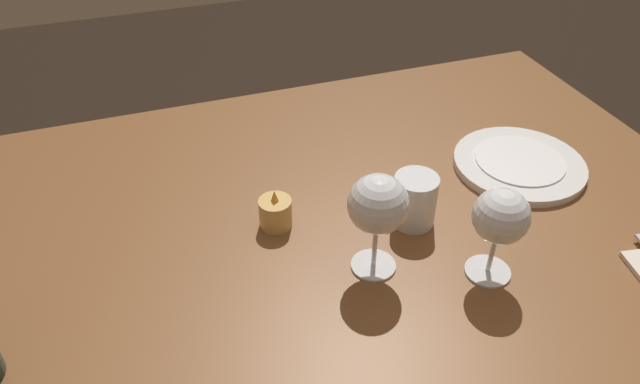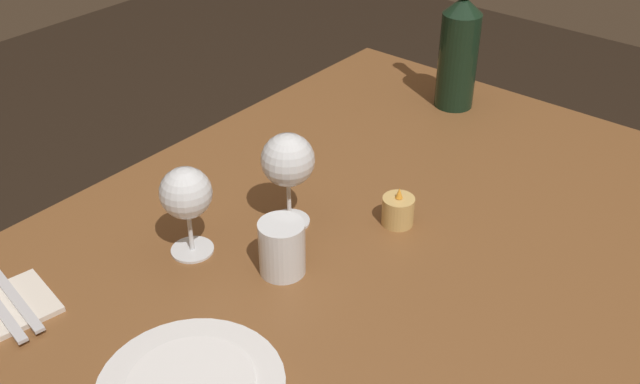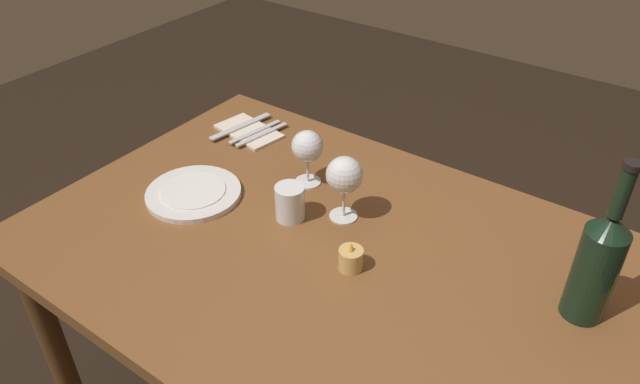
{
  "view_description": "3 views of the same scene",
  "coord_description": "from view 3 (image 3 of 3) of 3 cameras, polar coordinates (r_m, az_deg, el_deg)",
  "views": [
    {
      "loc": [
        -0.25,
        -0.67,
        1.36
      ],
      "look_at": [
        -0.02,
        0.01,
        0.8
      ],
      "focal_mm": 33.27,
      "sensor_mm": 36.0,
      "label": 1
    },
    {
      "loc": [
        0.75,
        0.55,
        1.44
      ],
      "look_at": [
        0.0,
        -0.06,
        0.81
      ],
      "focal_mm": 41.87,
      "sensor_mm": 36.0,
      "label": 2
    },
    {
      "loc": [
        -0.57,
        0.81,
        1.59
      ],
      "look_at": [
        0.05,
        -0.06,
        0.83
      ],
      "focal_mm": 33.46,
      "sensor_mm": 36.0,
      "label": 3
    }
  ],
  "objects": [
    {
      "name": "votive_candle",
      "position": [
        1.24,
        2.96,
        -6.46
      ],
      "size": [
        0.05,
        0.05,
        0.07
      ],
      "color": "#DBB266",
      "rests_on": "dining_table"
    },
    {
      "name": "fork_outer",
      "position": [
        1.69,
        -5.57,
        5.51
      ],
      "size": [
        0.05,
        0.18,
        0.0
      ],
      "color": "silver",
      "rests_on": "folded_napkin"
    },
    {
      "name": "fork_inner",
      "position": [
        1.71,
        -6.21,
        5.74
      ],
      "size": [
        0.05,
        0.18,
        0.0
      ],
      "color": "silver",
      "rests_on": "folded_napkin"
    },
    {
      "name": "water_tumbler",
      "position": [
        1.36,
        -2.89,
        -1.15
      ],
      "size": [
        0.07,
        0.07,
        0.08
      ],
      "color": "white",
      "rests_on": "dining_table"
    },
    {
      "name": "dining_table",
      "position": [
        1.37,
        0.26,
        -7.98
      ],
      "size": [
        1.3,
        0.9,
        0.74
      ],
      "color": "brown",
      "rests_on": "ground"
    },
    {
      "name": "wine_glass_left",
      "position": [
        1.32,
        2.36,
        1.54
      ],
      "size": [
        0.08,
        0.08,
        0.16
      ],
      "color": "white",
      "rests_on": "dining_table"
    },
    {
      "name": "folded_napkin",
      "position": [
        1.73,
        -6.82,
        5.79
      ],
      "size": [
        0.21,
        0.14,
        0.01
      ],
      "color": "silver",
      "rests_on": "dining_table"
    },
    {
      "name": "table_knife",
      "position": [
        1.74,
        -7.58,
        6.25
      ],
      "size": [
        0.06,
        0.21,
        0.0
      ],
      "color": "silver",
      "rests_on": "folded_napkin"
    },
    {
      "name": "wine_glass_right",
      "position": [
        1.45,
        -1.21,
        4.29
      ],
      "size": [
        0.08,
        0.08,
        0.15
      ],
      "color": "white",
      "rests_on": "dining_table"
    },
    {
      "name": "dinner_plate",
      "position": [
        1.48,
        -12.0,
        -0.09
      ],
      "size": [
        0.23,
        0.23,
        0.02
      ],
      "color": "white",
      "rests_on": "dining_table"
    },
    {
      "name": "wine_bottle",
      "position": [
        1.19,
        24.98,
        -6.23
      ],
      "size": [
        0.08,
        0.08,
        0.34
      ],
      "color": "black",
      "rests_on": "dining_table"
    }
  ]
}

